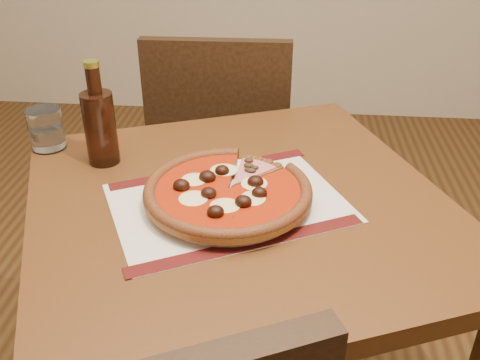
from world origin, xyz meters
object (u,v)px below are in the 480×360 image
at_px(table, 239,240).
at_px(pizza, 228,190).
at_px(chair_far, 222,149).
at_px(plate, 228,198).
at_px(water_glass, 46,129).
at_px(bottle, 100,124).

relative_size(table, pizza, 3.23).
relative_size(chair_far, plate, 3.15).
distance_m(table, water_glass, 0.52).
bearing_deg(table, bottle, 158.14).
xyz_separation_m(plate, water_glass, (-0.44, 0.20, 0.04)).
height_order(pizza, water_glass, water_glass).
bearing_deg(plate, table, 46.51).
height_order(chair_far, plate, chair_far).
relative_size(chair_far, bottle, 3.98).
relative_size(chair_far, water_glass, 9.52).
bearing_deg(pizza, plate, 68.49).
bearing_deg(water_glass, pizza, -24.33).
relative_size(pizza, bottle, 1.41).
bearing_deg(water_glass, chair_far, 55.42).
xyz_separation_m(chair_far, pizza, (0.10, -0.69, 0.26)).
relative_size(table, bottle, 4.57).
bearing_deg(chair_far, table, 99.14).
distance_m(chair_far, bottle, 0.66).
bearing_deg(bottle, water_glass, 160.17).
bearing_deg(chair_far, water_glass, 54.11).
relative_size(plate, bottle, 1.26).
height_order(chair_far, water_glass, chair_far).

